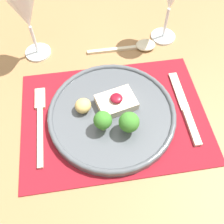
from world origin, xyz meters
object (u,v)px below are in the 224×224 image
at_px(knife, 186,111).
at_px(wine_glass_far, 25,12).
at_px(spoon, 139,46).
at_px(fork, 40,119).
at_px(dinner_plate, 112,114).

xyz_separation_m(knife, wine_glass_far, (-0.34, 0.25, 0.13)).
distance_m(knife, spoon, 0.23).
bearing_deg(fork, knife, -6.58).
xyz_separation_m(dinner_plate, knife, (0.17, -0.01, -0.01)).
relative_size(knife, spoon, 1.08).
relative_size(dinner_plate, fork, 1.41).
height_order(dinner_plate, knife, dinner_plate).
xyz_separation_m(knife, spoon, (-0.06, 0.23, 0.00)).
bearing_deg(fork, spoon, 34.55).
bearing_deg(wine_glass_far, dinner_plate, -54.54).
bearing_deg(knife, dinner_plate, 178.72).
bearing_deg(dinner_plate, knife, -3.99).
xyz_separation_m(fork, wine_glass_far, (-0.01, 0.22, 0.13)).
distance_m(fork, wine_glass_far, 0.25).
xyz_separation_m(dinner_plate, spoon, (0.11, 0.21, -0.01)).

